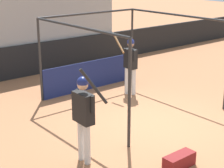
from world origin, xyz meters
TOP-DOWN VIEW (x-y plane):
  - ground_plane at (0.00, 0.00)m, footprint 60.00×60.00m
  - outfield_wall at (0.00, 5.94)m, footprint 24.00×0.12m
  - bleacher_section at (0.00, 7.60)m, footprint 7.05×3.20m
  - batting_cage at (0.40, 2.49)m, footprint 3.64×3.91m
  - player_batter at (1.02, 2.08)m, footprint 0.50×0.87m
  - player_waiting at (-2.53, -0.48)m, footprint 0.50×0.80m
  - equipment_bag at (-1.21, -1.85)m, footprint 0.70×0.28m

SIDE VIEW (x-z plane):
  - ground_plane at x=0.00m, z-range 0.00..0.00m
  - equipment_bag at x=-1.21m, z-range 0.00..0.28m
  - outfield_wall at x=0.00m, z-range 0.00..1.16m
  - player_batter at x=1.02m, z-range 0.11..1.99m
  - player_waiting at x=-2.53m, z-range 0.07..2.14m
  - batting_cage at x=0.40m, z-range -0.12..2.35m
  - bleacher_section at x=0.00m, z-range -0.01..2.83m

